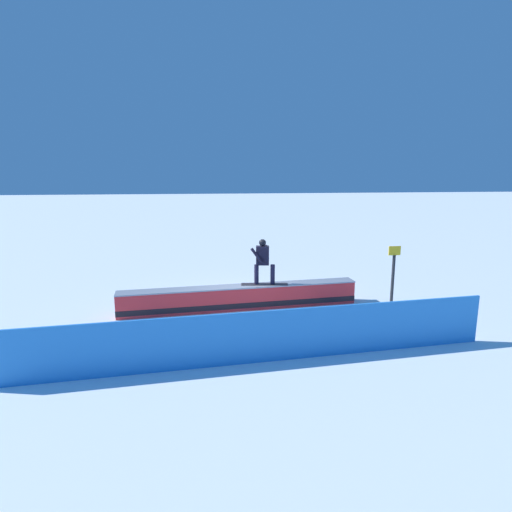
% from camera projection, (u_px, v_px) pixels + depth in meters
% --- Properties ---
extents(ground_plane, '(120.00, 120.00, 0.00)m').
position_uv_depth(ground_plane, '(240.00, 309.00, 13.58)').
color(ground_plane, white).
extents(grind_box, '(7.53, 1.33, 0.76)m').
position_uv_depth(grind_box, '(240.00, 298.00, 13.51)').
color(grind_box, red).
rests_on(grind_box, ground_plane).
extents(snowboarder, '(1.49, 0.43, 1.45)m').
position_uv_depth(snowboarder, '(263.00, 260.00, 13.43)').
color(snowboarder, '#2A2326').
rests_on(snowboarder, grind_box).
extents(safety_fence, '(11.58, 1.25, 1.23)m').
position_uv_depth(safety_fence, '(253.00, 338.00, 9.73)').
color(safety_fence, '#2981DC').
rests_on(safety_fence, ground_plane).
extents(trail_marker, '(0.40, 0.10, 1.88)m').
position_uv_depth(trail_marker, '(393.00, 272.00, 14.11)').
color(trail_marker, '#262628').
rests_on(trail_marker, ground_plane).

